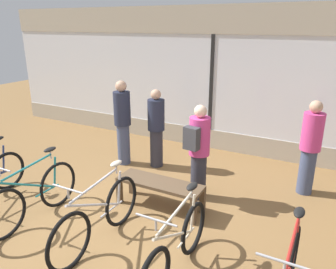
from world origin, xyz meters
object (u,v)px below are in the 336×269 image
(display_bench, at_px, (160,186))
(customer_by_window, at_px, (156,127))
(bicycle_right, at_px, (176,248))
(customer_near_bench, at_px, (310,146))
(bicycle_center, at_px, (99,217))
(customer_mid_floor, at_px, (199,150))
(customer_near_rack, at_px, (123,121))
(bicycle_left, at_px, (33,196))

(display_bench, bearing_deg, customer_by_window, 121.71)
(bicycle_right, distance_m, customer_near_bench, 3.07)
(bicycle_center, distance_m, customer_mid_floor, 1.92)
(display_bench, bearing_deg, bicycle_center, -103.10)
(display_bench, distance_m, customer_by_window, 1.70)
(bicycle_center, height_order, customer_by_window, customer_by_window)
(customer_near_rack, xyz_separation_m, customer_near_bench, (3.52, 0.43, -0.06))
(customer_near_rack, bearing_deg, customer_mid_floor, -17.57)
(bicycle_center, height_order, bicycle_right, bicycle_center)
(customer_near_bench, bearing_deg, customer_by_window, -175.61)
(bicycle_center, relative_size, customer_by_window, 1.11)
(customer_near_rack, bearing_deg, display_bench, -37.71)
(bicycle_left, height_order, display_bench, bicycle_left)
(bicycle_center, xyz_separation_m, bicycle_right, (1.17, -0.05, -0.02))
(display_bench, relative_size, customer_mid_floor, 0.87)
(display_bench, relative_size, customer_by_window, 0.87)
(customer_by_window, height_order, customer_mid_floor, customer_mid_floor)
(bicycle_left, bearing_deg, display_bench, 38.77)
(customer_mid_floor, xyz_separation_m, customer_near_bench, (1.59, 1.04, -0.01))
(bicycle_left, distance_m, customer_near_rack, 2.43)
(bicycle_right, bearing_deg, bicycle_center, 177.35)
(bicycle_right, relative_size, customer_by_window, 1.05)
(display_bench, xyz_separation_m, customer_near_bench, (1.99, 1.61, 0.49))
(bicycle_right, bearing_deg, bicycle_left, 179.23)
(customer_near_bench, bearing_deg, bicycle_left, -141.12)
(customer_mid_floor, bearing_deg, customer_near_bench, 33.34)
(customer_near_rack, bearing_deg, bicycle_right, -44.64)
(bicycle_left, distance_m, customer_near_bench, 4.48)
(customer_near_rack, distance_m, customer_by_window, 0.71)
(bicycle_left, relative_size, bicycle_right, 1.03)
(customer_near_bench, bearing_deg, bicycle_right, -111.09)
(customer_by_window, xyz_separation_m, customer_near_bench, (2.85, 0.22, 0.02))
(bicycle_center, distance_m, customer_near_bench, 3.61)
(display_bench, distance_m, customer_near_rack, 2.01)
(customer_near_bench, bearing_deg, bicycle_center, -129.21)
(customer_near_rack, xyz_separation_m, customer_by_window, (0.67, 0.21, -0.09))
(bicycle_left, bearing_deg, customer_near_bench, 38.88)
(bicycle_left, distance_m, bicycle_right, 2.38)
(bicycle_center, relative_size, customer_near_bench, 1.08)
(bicycle_center, relative_size, display_bench, 1.27)
(customer_mid_floor, bearing_deg, bicycle_center, -111.39)
(bicycle_left, bearing_deg, bicycle_right, -0.77)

